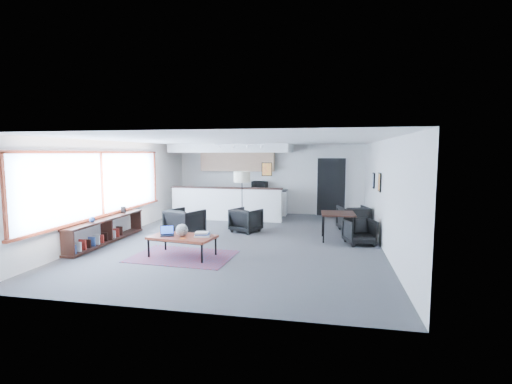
% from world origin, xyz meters
% --- Properties ---
extents(room, '(7.02, 9.02, 2.62)m').
position_xyz_m(room, '(0.00, 0.00, 1.30)').
color(room, '#464648').
rests_on(room, ground).
extents(window, '(0.10, 5.95, 1.66)m').
position_xyz_m(window, '(-3.46, -0.90, 1.46)').
color(window, '#8CBFFF').
rests_on(window, room).
extents(console, '(0.35, 3.00, 0.80)m').
position_xyz_m(console, '(-3.30, -1.05, 0.33)').
color(console, black).
rests_on(console, floor).
extents(kitchenette, '(4.20, 1.96, 2.60)m').
position_xyz_m(kitchenette, '(-1.20, 3.71, 1.38)').
color(kitchenette, white).
rests_on(kitchenette, floor).
extents(doorway, '(1.10, 0.12, 2.15)m').
position_xyz_m(doorway, '(2.30, 4.42, 1.07)').
color(doorway, black).
rests_on(doorway, room).
extents(track_light, '(1.60, 0.07, 0.15)m').
position_xyz_m(track_light, '(-0.59, 2.20, 2.53)').
color(track_light, silver).
rests_on(track_light, room).
extents(wall_art_lower, '(0.03, 0.38, 0.48)m').
position_xyz_m(wall_art_lower, '(3.47, 0.40, 1.55)').
color(wall_art_lower, black).
rests_on(wall_art_lower, room).
extents(wall_art_upper, '(0.03, 0.34, 0.44)m').
position_xyz_m(wall_art_upper, '(3.47, 1.70, 1.50)').
color(wall_art_upper, black).
rests_on(wall_art_upper, room).
extents(kilim_rug, '(2.27, 1.61, 0.01)m').
position_xyz_m(kilim_rug, '(-0.93, -1.80, 0.01)').
color(kilim_rug, '#542B42').
rests_on(kilim_rug, floor).
extents(coffee_table, '(1.51, 0.96, 0.46)m').
position_xyz_m(coffee_table, '(-0.93, -1.80, 0.43)').
color(coffee_table, maroon).
rests_on(coffee_table, floor).
extents(laptop, '(0.37, 0.34, 0.21)m').
position_xyz_m(laptop, '(-1.29, -1.80, 0.52)').
color(laptop, black).
rests_on(laptop, coffee_table).
extents(ceramic_pot, '(0.27, 0.27, 0.27)m').
position_xyz_m(ceramic_pot, '(-0.94, -1.81, 0.60)').
color(ceramic_pot, gray).
rests_on(ceramic_pot, coffee_table).
extents(book_stack, '(0.37, 0.32, 0.10)m').
position_xyz_m(book_stack, '(-0.49, -1.75, 0.51)').
color(book_stack, silver).
rests_on(book_stack, coffee_table).
extents(coaster, '(0.10, 0.10, 0.01)m').
position_xyz_m(coaster, '(-0.82, -2.04, 0.47)').
color(coaster, '#E5590C').
rests_on(coaster, coffee_table).
extents(armchair_left, '(1.06, 1.03, 0.86)m').
position_xyz_m(armchair_left, '(-1.60, -0.01, 0.43)').
color(armchair_left, black).
rests_on(armchair_left, floor).
extents(armchair_right, '(0.96, 0.93, 0.76)m').
position_xyz_m(armchair_right, '(-0.13, 1.00, 0.38)').
color(armchair_right, black).
rests_on(armchair_right, floor).
extents(floor_lamp, '(0.64, 0.64, 1.73)m').
position_xyz_m(floor_lamp, '(-0.36, 1.51, 1.50)').
color(floor_lamp, black).
rests_on(floor_lamp, floor).
extents(dining_table, '(0.90, 0.90, 0.72)m').
position_xyz_m(dining_table, '(2.47, 0.47, 0.66)').
color(dining_table, black).
rests_on(dining_table, floor).
extents(dining_chair_near, '(0.72, 0.70, 0.60)m').
position_xyz_m(dining_chair_near, '(3.00, 0.10, 0.30)').
color(dining_chair_near, black).
rests_on(dining_chair_near, floor).
extents(dining_chair_far, '(0.83, 0.80, 0.70)m').
position_xyz_m(dining_chair_far, '(2.94, 1.68, 0.35)').
color(dining_chair_far, black).
rests_on(dining_chair_far, floor).
extents(microwave, '(0.58, 0.36, 0.37)m').
position_xyz_m(microwave, '(-0.31, 4.15, 1.12)').
color(microwave, black).
rests_on(microwave, kitchenette).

